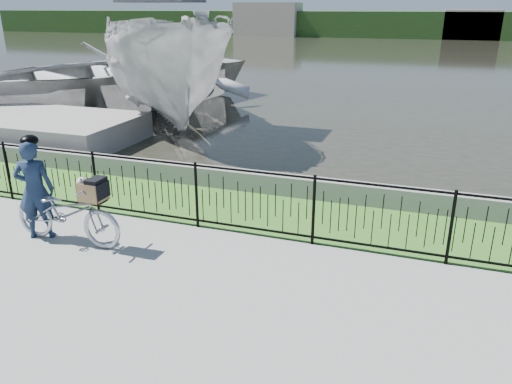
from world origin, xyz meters
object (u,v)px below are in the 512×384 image
at_px(bicycle_rig, 68,212).
at_px(boat_far, 107,75).
at_px(cyclist, 35,188).
at_px(boat_near, 165,65).

relative_size(bicycle_rig, boat_far, 0.14).
bearing_deg(bicycle_rig, boat_far, 121.66).
height_order(cyclist, boat_near, boat_near).
bearing_deg(boat_near, bicycle_rig, -71.85).
xyz_separation_m(bicycle_rig, cyclist, (-0.59, 0.01, 0.33)).
bearing_deg(bicycle_rig, boat_near, 108.15).
distance_m(bicycle_rig, cyclist, 0.67).
height_order(bicycle_rig, boat_far, boat_far).
xyz_separation_m(boat_near, boat_far, (-3.67, 2.18, -0.72)).
relative_size(bicycle_rig, boat_near, 0.21).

